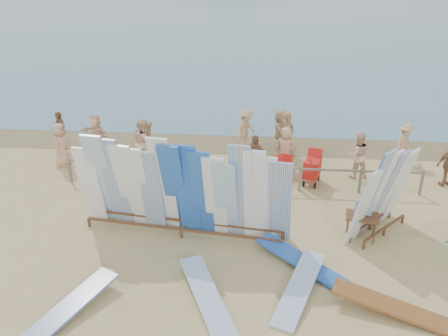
# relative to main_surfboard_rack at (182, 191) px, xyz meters

# --- Properties ---
(ground) EXTENTS (160.00, 160.00, 0.00)m
(ground) POSITION_rel_main_surfboard_rack_xyz_m (1.49, 0.02, -1.37)
(ground) COLOR tan
(ground) RESTS_ON ground
(wet_sand_strip) EXTENTS (40.00, 2.60, 0.01)m
(wet_sand_strip) POSITION_rel_main_surfboard_rack_xyz_m (1.49, 7.22, -1.37)
(wet_sand_strip) COLOR olive
(wet_sand_strip) RESTS_ON ground
(fence) EXTENTS (12.08, 0.08, 0.90)m
(fence) POSITION_rel_main_surfboard_rack_xyz_m (1.49, 3.02, -0.73)
(fence) COLOR #736857
(fence) RESTS_ON ground
(main_surfboard_rack) EXTENTS (6.12, 1.58, 3.05)m
(main_surfboard_rack) POSITION_rel_main_surfboard_rack_xyz_m (0.00, 0.00, 0.00)
(main_surfboard_rack) COLOR brown
(main_surfboard_rack) RESTS_ON ground
(side_surfboard_rack) EXTENTS (2.12, 2.20, 2.81)m
(side_surfboard_rack) POSITION_rel_main_surfboard_rack_xyz_m (5.57, 0.50, -0.11)
(side_surfboard_rack) COLOR brown
(side_surfboard_rack) RESTS_ON ground
(vendor_table) EXTENTS (0.98, 0.77, 1.18)m
(vendor_table) POSITION_rel_main_surfboard_rack_xyz_m (5.02, 0.16, -0.97)
(vendor_table) COLOR brown
(vendor_table) RESTS_ON ground
(flat_board_e) EXTENTS (1.73, 2.65, 0.37)m
(flat_board_e) POSITION_rel_main_surfboard_rack_xyz_m (-2.02, -3.58, -1.37)
(flat_board_e) COLOR silver
(flat_board_e) RESTS_ON ground
(flat_board_a) EXTENTS (1.64, 2.68, 0.37)m
(flat_board_a) POSITION_rel_main_surfboard_rack_xyz_m (1.01, -2.88, -1.37)
(flat_board_a) COLOR #88B0DA
(flat_board_a) RESTS_ON ground
(flat_board_b) EXTENTS (1.46, 2.72, 0.35)m
(flat_board_b) POSITION_rel_main_surfboard_rack_xyz_m (3.16, -2.42, -1.37)
(flat_board_b) COLOR #88B0DA
(flat_board_b) RESTS_ON ground
(flat_board_c) EXTENTS (2.72, 1.44, 0.41)m
(flat_board_c) POSITION_rel_main_surfboard_rack_xyz_m (5.20, -2.94, -1.37)
(flat_board_c) COLOR brown
(flat_board_c) RESTS_ON ground
(flat_board_d) EXTENTS (2.40, 2.19, 0.29)m
(flat_board_d) POSITION_rel_main_surfboard_rack_xyz_m (3.28, -1.30, -1.37)
(flat_board_d) COLOR blue
(flat_board_d) RESTS_ON ground
(beach_chair_left) EXTENTS (0.62, 0.64, 0.81)m
(beach_chair_left) POSITION_rel_main_surfboard_rack_xyz_m (2.99, 4.02, -1.13)
(beach_chair_left) COLOR red
(beach_chair_left) RESTS_ON ground
(beach_chair_right) EXTENTS (0.69, 0.70, 0.86)m
(beach_chair_right) POSITION_rel_main_surfboard_rack_xyz_m (2.75, 3.73, -1.11)
(beach_chair_right) COLOR red
(beach_chair_right) RESTS_ON ground
(stroller) EXTENTS (0.82, 1.00, 1.19)m
(stroller) POSITION_rel_main_surfboard_rack_xyz_m (3.95, 3.60, -0.89)
(stroller) COLOR red
(stroller) RESTS_ON ground
(beachgoer_extra_1) EXTENTS (0.94, 0.96, 1.61)m
(beachgoer_extra_1) POSITION_rel_main_surfboard_rack_xyz_m (-5.99, 5.96, -0.56)
(beachgoer_extra_1) COLOR #8C6042
(beachgoer_extra_1) RESTS_ON ground
(beachgoer_5) EXTENTS (0.63, 1.60, 1.69)m
(beachgoer_5) POSITION_rel_main_surfboard_rack_xyz_m (2.90, 6.75, -0.52)
(beachgoer_5) COLOR beige
(beachgoer_5) RESTS_ON ground
(beachgoer_1) EXTENTS (0.48, 0.65, 1.61)m
(beachgoer_1) POSITION_rel_main_surfboard_rack_xyz_m (-2.15, 5.06, -0.56)
(beachgoer_1) COLOR #8C6042
(beachgoer_1) RESTS_ON ground
(beachgoer_6) EXTENTS (0.86, 0.62, 1.60)m
(beachgoer_6) POSITION_rel_main_surfboard_rack_xyz_m (3.05, 4.85, -0.57)
(beachgoer_6) COLOR tan
(beachgoer_6) RESTS_ON ground
(beachgoer_11) EXTENTS (1.50, 1.12, 1.57)m
(beachgoer_11) POSITION_rel_main_surfboard_rack_xyz_m (-4.46, 5.82, -0.58)
(beachgoer_11) COLOR beige
(beachgoer_11) RESTS_ON ground
(beachgoer_7) EXTENTS (0.68, 0.78, 1.87)m
(beachgoer_7) POSITION_rel_main_surfboard_rack_xyz_m (3.16, 5.83, -0.43)
(beachgoer_7) COLOR #8C6042
(beachgoer_7) RESTS_ON ground
(beachgoer_4) EXTENTS (1.02, 0.82, 1.61)m
(beachgoer_4) POSITION_rel_main_surfboard_rack_xyz_m (1.92, 3.96, -0.56)
(beachgoer_4) COLOR #8C6042
(beachgoer_4) RESTS_ON ground
(beachgoer_8) EXTENTS (0.87, 0.49, 1.71)m
(beachgoer_8) POSITION_rel_main_surfboard_rack_xyz_m (5.57, 4.24, -0.51)
(beachgoer_8) COLOR beige
(beachgoer_8) RESTS_ON ground
(beachgoer_extra_0) EXTENTS (1.01, 1.00, 1.55)m
(beachgoer_extra_0) POSITION_rel_main_surfboard_rack_xyz_m (7.62, 5.79, -0.59)
(beachgoer_extra_0) COLOR tan
(beachgoer_extra_0) RESTS_ON ground
(beachgoer_3) EXTENTS (0.99, 1.19, 1.73)m
(beachgoer_3) POSITION_rel_main_surfboard_rack_xyz_m (1.52, 6.52, -0.50)
(beachgoer_3) COLOR tan
(beachgoer_3) RESTS_ON ground
(beachgoer_0) EXTENTS (0.48, 0.86, 1.68)m
(beachgoer_0) POSITION_rel_main_surfboard_rack_xyz_m (-5.32, 4.37, -0.52)
(beachgoer_0) COLOR tan
(beachgoer_0) RESTS_ON ground
(beachgoer_2) EXTENTS (0.73, 0.98, 1.82)m
(beachgoer_2) POSITION_rel_main_surfboard_rack_xyz_m (-2.26, 4.71, -0.46)
(beachgoer_2) COLOR beige
(beachgoer_2) RESTS_ON ground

